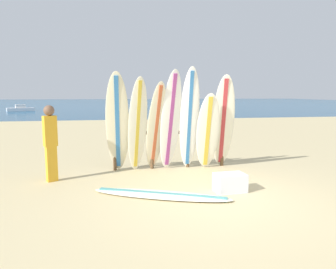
# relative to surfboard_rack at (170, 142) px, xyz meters

# --- Properties ---
(ground_plane) EXTENTS (120.00, 120.00, 0.00)m
(ground_plane) POSITION_rel_surfboard_rack_xyz_m (0.39, -2.65, -0.68)
(ground_plane) COLOR #CCB784
(ocean_water) EXTENTS (120.00, 80.00, 0.01)m
(ocean_water) POSITION_rel_surfboard_rack_xyz_m (0.39, 55.35, -0.68)
(ocean_water) COLOR navy
(ocean_water) RESTS_ON ground
(surfboard_rack) EXTENTS (2.96, 0.09, 1.09)m
(surfboard_rack) POSITION_rel_surfboard_rack_xyz_m (0.00, 0.00, 0.00)
(surfboard_rack) COLOR brown
(surfboard_rack) RESTS_ON ground
(surfboard_leaning_far_left) EXTENTS (0.59, 0.86, 2.46)m
(surfboard_leaning_far_left) POSITION_rel_surfboard_rack_xyz_m (-1.35, -0.31, 0.55)
(surfboard_leaning_far_left) COLOR beige
(surfboard_leaning_far_left) RESTS_ON ground
(surfboard_leaning_left) EXTENTS (0.59, 0.75, 2.35)m
(surfboard_leaning_left) POSITION_rel_surfboard_rack_xyz_m (-0.87, -0.33, 0.49)
(surfboard_leaning_left) COLOR silver
(surfboard_leaning_left) RESTS_ON ground
(surfboard_leaning_center_left) EXTENTS (0.62, 0.90, 2.24)m
(surfboard_leaning_center_left) POSITION_rel_surfboard_rack_xyz_m (-0.40, -0.29, 0.44)
(surfboard_leaning_center_left) COLOR beige
(surfboard_leaning_center_left) RESTS_ON ground
(surfboard_leaning_center) EXTENTS (0.63, 0.81, 2.52)m
(surfboard_leaning_center) POSITION_rel_surfboard_rack_xyz_m (-0.05, -0.33, 0.58)
(surfboard_leaning_center) COLOR white
(surfboard_leaning_center) RESTS_ON ground
(surfboard_leaning_center_right) EXTENTS (0.53, 0.79, 2.59)m
(surfboard_leaning_center_right) POSITION_rel_surfboard_rack_xyz_m (0.43, -0.35, 0.61)
(surfboard_leaning_center_right) COLOR white
(surfboard_leaning_center_right) RESTS_ON ground
(surfboard_leaning_right) EXTENTS (0.65, 0.79, 1.96)m
(surfboard_leaning_right) POSITION_rel_surfboard_rack_xyz_m (0.89, -0.41, 0.30)
(surfboard_leaning_right) COLOR white
(surfboard_leaning_right) RESTS_ON ground
(surfboard_leaning_far_right) EXTENTS (0.73, 1.02, 2.41)m
(surfboard_leaning_far_right) POSITION_rel_surfboard_rack_xyz_m (1.31, -0.34, 0.52)
(surfboard_leaning_far_right) COLOR white
(surfboard_leaning_far_right) RESTS_ON ground
(surfboard_lying_on_sand) EXTENTS (2.69, 1.57, 0.08)m
(surfboard_lying_on_sand) POSITION_rel_surfboard_rack_xyz_m (-0.59, -2.25, -0.65)
(surfboard_lying_on_sand) COLOR white
(surfboard_lying_on_sand) RESTS_ON ground
(beachgoer_standing) EXTENTS (0.32, 0.28, 1.69)m
(beachgoer_standing) POSITION_rel_surfboard_rack_xyz_m (-2.82, -0.78, 0.25)
(beachgoer_standing) COLOR gold
(beachgoer_standing) RESTS_ON ground
(small_boat_offshore) EXTENTS (2.93, 2.00, 0.71)m
(small_boat_offshore) POSITION_rel_surfboard_rack_xyz_m (-11.26, 28.57, -0.43)
(small_boat_offshore) COLOR silver
(small_boat_offshore) RESTS_ON ocean_water
(cooler_box) EXTENTS (0.63, 0.44, 0.36)m
(cooler_box) POSITION_rel_surfboard_rack_xyz_m (0.81, -2.18, -0.50)
(cooler_box) COLOR white
(cooler_box) RESTS_ON ground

